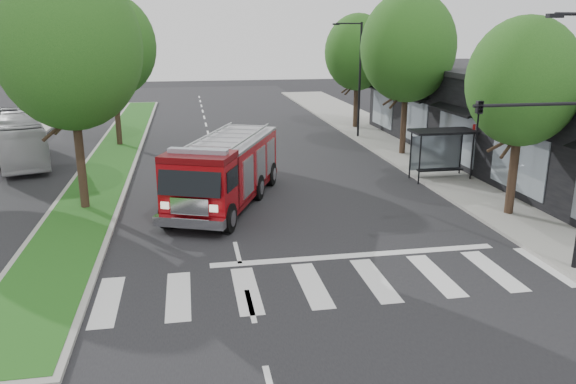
# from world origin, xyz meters

# --- Properties ---
(ground) EXTENTS (140.00, 140.00, 0.00)m
(ground) POSITION_xyz_m (0.00, 0.00, 0.00)
(ground) COLOR black
(ground) RESTS_ON ground
(sidewalk_right) EXTENTS (5.00, 80.00, 0.15)m
(sidewalk_right) POSITION_xyz_m (12.50, 10.00, 0.07)
(sidewalk_right) COLOR gray
(sidewalk_right) RESTS_ON ground
(median) EXTENTS (3.00, 50.00, 0.15)m
(median) POSITION_xyz_m (-6.00, 18.00, 0.08)
(median) COLOR gray
(median) RESTS_ON ground
(storefront_row) EXTENTS (8.00, 30.00, 5.00)m
(storefront_row) POSITION_xyz_m (17.00, 10.00, 2.50)
(storefront_row) COLOR black
(storefront_row) RESTS_ON ground
(bus_shelter) EXTENTS (3.20, 1.60, 2.61)m
(bus_shelter) POSITION_xyz_m (11.20, 8.15, 2.04)
(bus_shelter) COLOR black
(bus_shelter) RESTS_ON ground
(tree_right_near) EXTENTS (4.40, 4.40, 8.05)m
(tree_right_near) POSITION_xyz_m (11.50, 2.00, 5.51)
(tree_right_near) COLOR black
(tree_right_near) RESTS_ON ground
(tree_right_mid) EXTENTS (5.60, 5.60, 9.72)m
(tree_right_mid) POSITION_xyz_m (11.50, 14.00, 6.49)
(tree_right_mid) COLOR black
(tree_right_mid) RESTS_ON ground
(tree_right_far) EXTENTS (5.00, 5.00, 8.73)m
(tree_right_far) POSITION_xyz_m (11.50, 24.00, 5.84)
(tree_right_far) COLOR black
(tree_right_far) RESTS_ON ground
(tree_median_near) EXTENTS (5.80, 5.80, 10.16)m
(tree_median_near) POSITION_xyz_m (-6.00, 6.00, 6.81)
(tree_median_near) COLOR black
(tree_median_near) RESTS_ON ground
(tree_median_far) EXTENTS (5.60, 5.60, 9.72)m
(tree_median_far) POSITION_xyz_m (-6.00, 20.00, 6.49)
(tree_median_far) COLOR black
(tree_median_far) RESTS_ON ground
(streetlight_right_near) EXTENTS (4.08, 0.22, 8.00)m
(streetlight_right_near) POSITION_xyz_m (9.61, -3.50, 4.67)
(streetlight_right_near) COLOR black
(streetlight_right_near) RESTS_ON ground
(streetlight_right_far) EXTENTS (2.11, 0.20, 8.00)m
(streetlight_right_far) POSITION_xyz_m (10.35, 20.00, 4.48)
(streetlight_right_far) COLOR black
(streetlight_right_far) RESTS_ON ground
(fire_engine) EXTENTS (5.89, 9.45, 3.16)m
(fire_engine) POSITION_xyz_m (0.04, 5.80, 1.51)
(fire_engine) COLOR #520407
(fire_engine) RESTS_ON ground
(city_bus) EXTENTS (5.24, 10.23, 2.78)m
(city_bus) POSITION_xyz_m (-11.26, 16.49, 1.39)
(city_bus) COLOR #B0B0B4
(city_bus) RESTS_ON ground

